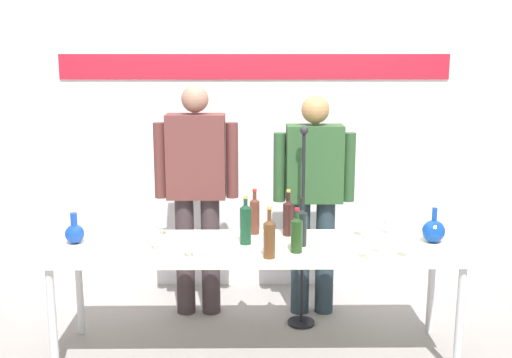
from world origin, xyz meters
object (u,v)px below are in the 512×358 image
presenter_right (314,191)px  wine_glass_right_5 (368,242)px  wine_bottle_1 (255,215)px  wine_bottle_5 (246,223)px  decanter_blue_left (75,233)px  wine_glass_left_2 (161,222)px  wine_bottle_2 (269,237)px  wine_glass_right_3 (362,220)px  wine_glass_left_1 (189,241)px  wine_glass_right_1 (389,219)px  decanter_blue_right (434,231)px  wine_bottle_4 (288,216)px  wine_bottle_0 (301,226)px  wine_glass_left_0 (155,236)px  microphone_stand (302,261)px  wine_glass_right_2 (378,239)px  presenter_left (197,185)px  display_table (256,253)px  wine_glass_right_0 (407,241)px  wine_glass_right_4 (413,232)px

presenter_right → wine_glass_right_5: (0.23, -0.97, -0.09)m
wine_bottle_1 → wine_bottle_5: wine_bottle_5 is taller
decanter_blue_left → wine_glass_left_2: bearing=17.3°
wine_bottle_2 → wine_glass_right_3: size_ratio=2.12×
wine_glass_left_1 → wine_glass_right_1: size_ratio=0.95×
decanter_blue_left → decanter_blue_right: 2.32m
wine_bottle_4 → wine_glass_left_1: 0.78m
wine_bottle_0 → wine_bottle_5: bearing=173.7°
wine_glass_left_0 → microphone_stand: 1.17m
wine_glass_left_1 → wine_glass_right_2: 1.15m
microphone_stand → presenter_left: bearing=163.7°
wine_bottle_1 → display_table: bearing=-88.0°
wine_bottle_2 → wine_bottle_0: bearing=48.6°
wine_glass_right_2 → microphone_stand: microphone_stand is taller
display_table → wine_glass_right_2: bearing=-13.6°
wine_glass_left_0 → wine_glass_right_0: size_ratio=0.93×
wine_glass_right_5 → decanter_blue_left: bearing=169.2°
wine_bottle_5 → wine_glass_left_1: bearing=-140.6°
wine_glass_left_2 → wine_glass_right_0: (1.54, -0.47, 0.01)m
wine_bottle_1 → wine_glass_left_2: 0.63m
wine_glass_right_5 → wine_glass_right_0: bearing=9.8°
display_table → presenter_right: bearing=56.9°
wine_bottle_5 → wine_glass_right_5: 0.80m
wine_glass_right_4 → wine_glass_right_2: bearing=-149.5°
wine_bottle_1 → wine_glass_right_3: 0.72m
wine_glass_left_0 → wine_bottle_1: bearing=29.4°
decanter_blue_right → wine_glass_right_0: bearing=-129.1°
wine_glass_right_4 → wine_glass_right_1: bearing=113.0°
wine_glass_right_1 → wine_glass_right_4: size_ratio=1.18×
decanter_blue_right → wine_glass_left_1: bearing=-169.1°
wine_glass_right_1 → wine_bottle_0: bearing=-159.4°
wine_glass_right_5 → presenter_left: bearing=138.5°
wine_glass_left_1 → wine_glass_right_1: (1.30, 0.47, 0.01)m
presenter_right → wine_glass_right_1: bearing=-44.2°
display_table → wine_glass_right_4: wine_glass_right_4 is taller
wine_bottle_5 → wine_glass_left_0: wine_bottle_5 is taller
wine_glass_right_5 → wine_glass_left_0: bearing=171.2°
wine_bottle_2 → decanter_blue_right: bearing=15.7°
wine_bottle_4 → wine_glass_right_0: 0.83m
presenter_right → presenter_left: bearing=180.0°
wine_glass_right_0 → wine_glass_right_1: size_ratio=0.92×
display_table → wine_bottle_2: size_ratio=8.15×
display_table → wine_bottle_2: bearing=-73.5°
wine_bottle_4 → wine_bottle_1: bearing=170.8°
wine_bottle_1 → microphone_stand: bearing=29.0°
decanter_blue_left → wine_bottle_1: bearing=9.9°
decanter_blue_right → wine_bottle_1: (-1.16, 0.20, 0.06)m
presenter_left → wine_bottle_2: size_ratio=5.44×
wine_bottle_0 → microphone_stand: (0.05, 0.46, -0.39)m
wine_glass_right_3 → wine_bottle_1: bearing=175.0°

